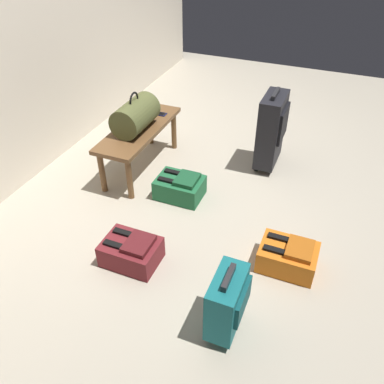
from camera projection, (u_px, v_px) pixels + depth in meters
name	position (u px, v px, depth m)	size (l,w,h in m)	color
ground_plane	(211.00, 190.00, 3.44)	(6.60, 6.60, 0.00)	#B2A893
bench	(139.00, 134.00, 3.51)	(1.00, 0.36, 0.42)	brown
duffel_bag_olive	(135.00, 115.00, 3.37)	(0.44, 0.26, 0.34)	#51562D
cell_phone	(159.00, 114.00, 3.68)	(0.07, 0.14, 0.01)	#191E4C
suitcase_upright_charcoal	(271.00, 130.00, 3.53)	(0.39, 0.20, 0.73)	black
suitcase_small_teal	(227.00, 302.00, 2.22)	(0.32, 0.18, 0.46)	#14666B
backpack_orange	(288.00, 256.00, 2.69)	(0.28, 0.38, 0.21)	orange
backpack_maroon	(132.00, 251.00, 2.73)	(0.28, 0.38, 0.21)	maroon
backpack_green	(180.00, 187.00, 3.32)	(0.28, 0.38, 0.21)	#1E6038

